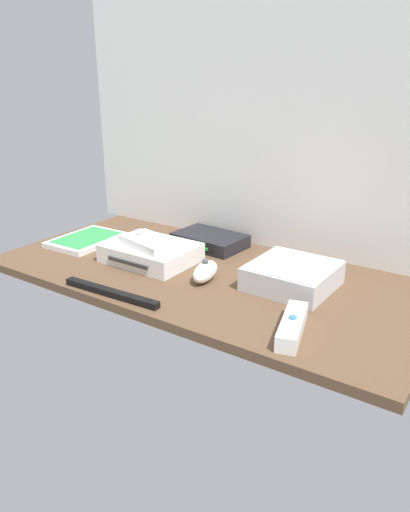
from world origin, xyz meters
The scene contains 10 objects.
ground_plane centered at (0.00, 0.00, -1.00)cm, with size 100.00×48.00×2.00cm, color brown.
back_wall centered at (0.00, 24.60, 32.00)cm, with size 110.00×1.20×64.00cm, color white.
game_console centered at (-14.95, -1.49, 2.20)cm, with size 21.03×16.53×4.40cm.
mini_computer centered at (20.00, 3.81, 2.64)cm, with size 17.31×17.31×5.30cm.
game_case centered at (-38.45, -0.60, 0.76)cm, with size 14.21×19.43×1.56cm.
network_router centered at (-9.08, 15.61, 1.70)cm, with size 18.83×13.31×3.40cm.
remote_wand centered at (28.65, -14.78, 1.51)cm, with size 7.51×15.22×3.40cm.
remote_nunchuk centered at (2.57, -3.67, 2.04)cm, with size 6.58×10.74×5.10cm.
remote_classic_pad centered at (-14.06, -2.90, 5.41)cm, with size 15.84×11.07×2.40cm.
sensor_bar centered at (-8.87, -21.50, 0.70)cm, with size 24.00×1.80×1.40cm, color black.
Camera 1 is at (58.91, -86.48, 43.33)cm, focal length 34.41 mm.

